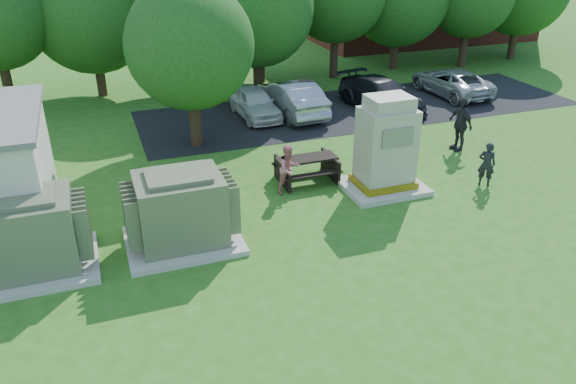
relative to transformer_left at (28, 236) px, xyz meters
name	(u,v)px	position (x,y,z in m)	size (l,w,h in m)	color
ground	(351,323)	(6.50, -4.50, -0.97)	(120.00, 120.00, 0.00)	#2D6619
parking_strip	(361,108)	(13.50, 9.00, -0.96)	(20.00, 6.00, 0.01)	#232326
transformer_left	(28,236)	(0.00, 0.00, 0.00)	(3.00, 2.40, 2.07)	beige
transformer_right	(181,211)	(3.70, 0.00, 0.00)	(3.00, 2.40, 2.07)	beige
generator_cabinet	(385,150)	(10.34, 1.16, 0.38)	(2.53, 2.07, 3.08)	beige
picnic_table	(307,166)	(8.26, 2.55, -0.45)	(1.96, 1.47, 0.84)	black
person_by_generator	(487,164)	(13.59, 0.29, -0.23)	(0.54, 0.35, 1.48)	black
person_at_picnic	(289,169)	(7.42, 1.97, -0.17)	(0.77, 0.60, 1.59)	#D37074
person_walking_right	(460,124)	(14.62, 3.23, 0.04)	(1.18, 0.49, 2.01)	#27262C
car_white	(255,103)	(8.57, 9.45, -0.34)	(1.50, 3.73, 1.27)	silver
car_silver_a	(291,97)	(10.19, 9.28, -0.21)	(1.61, 4.61, 1.52)	#A5A6AA
car_dark	(382,94)	(14.25, 8.56, -0.28)	(1.93, 4.74, 1.38)	black
car_silver_b	(451,82)	(18.56, 9.47, -0.33)	(2.11, 4.58, 1.27)	silver
tree_row	(219,4)	(8.25, 14.00, 3.18)	(41.30, 13.30, 7.30)	#47301E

